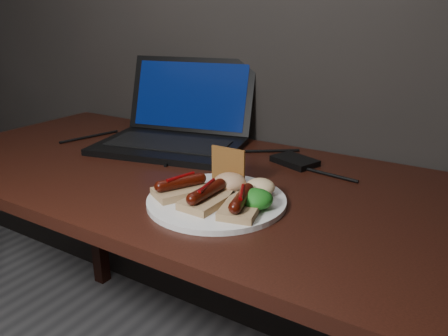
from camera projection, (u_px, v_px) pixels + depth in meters
desk at (169, 199)px, 1.17m from camera, size 1.40×0.70×0.75m
laptop at (177, 127)px, 1.33m from camera, size 0.48×0.44×0.25m
hard_drive at (295, 161)px, 1.16m from camera, size 0.13×0.11×0.02m
desk_cables at (200, 152)px, 1.25m from camera, size 0.88×0.32×0.01m
plate at (217, 200)px, 0.93m from camera, size 0.35×0.35×0.01m
bread_sausage_left at (181, 187)px, 0.94m from camera, size 0.12×0.13×0.04m
bread_sausage_center at (207, 197)px, 0.89m from camera, size 0.07×0.12×0.04m
bread_sausage_right at (242, 203)px, 0.86m from camera, size 0.10×0.13×0.04m
crispbread at (228, 166)px, 0.99m from camera, size 0.09×0.01×0.08m
salad_greens at (256, 199)px, 0.87m from camera, size 0.07×0.07×0.04m
salsa_mound at (230, 182)px, 0.95m from camera, size 0.07×0.07×0.04m
coleslaw_mound at (260, 187)px, 0.93m from camera, size 0.06×0.06×0.04m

